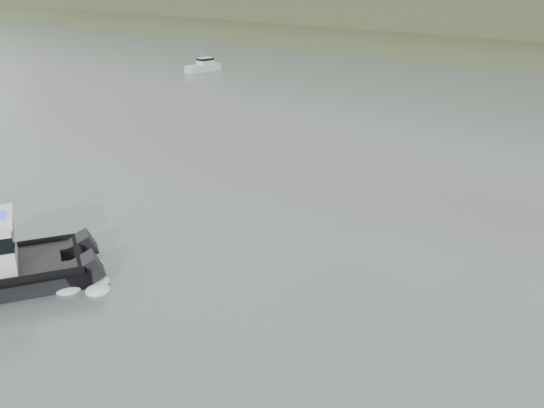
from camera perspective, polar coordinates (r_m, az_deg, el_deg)
The scene contains 2 objects.
ground at distance 27.86m, azimuth -13.13°, elevation -8.57°, with size 400.00×400.00×0.00m, color slate.
motorboat at distance 85.65m, azimuth -6.45°, elevation 12.77°, with size 2.24×5.29×2.83m.
Camera 1 is at (19.18, -14.79, 13.77)m, focal length 40.00 mm.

